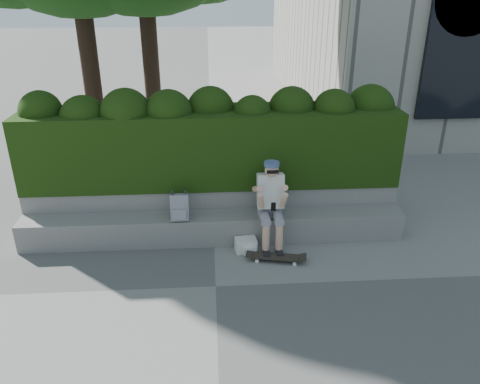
{
  "coord_description": "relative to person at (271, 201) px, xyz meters",
  "views": [
    {
      "loc": [
        -0.02,
        -5.29,
        3.79
      ],
      "look_at": [
        0.4,
        1.0,
        0.95
      ],
      "focal_mm": 35.0,
      "sensor_mm": 36.0,
      "label": 1
    }
  ],
  "objects": [
    {
      "name": "person",
      "position": [
        0.0,
        0.0,
        0.0
      ],
      "size": [
        0.4,
        0.76,
        1.38
      ],
      "color": "gray",
      "rests_on": "ground"
    },
    {
      "name": "planter_wall",
      "position": [
        -0.87,
        0.66,
        -0.38
      ],
      "size": [
        6.0,
        0.5,
        0.75
      ],
      "primitive_type": "cube",
      "color": "gray",
      "rests_on": "ground"
    },
    {
      "name": "skateboard",
      "position": [
        0.04,
        -0.49,
        -0.68
      ],
      "size": [
        0.81,
        0.36,
        0.08
      ],
      "rotation": [
        0.0,
        0.0,
        -0.21
      ],
      "color": "black",
      "rests_on": "ground"
    },
    {
      "name": "bench_ledge",
      "position": [
        -0.87,
        0.18,
        -0.53
      ],
      "size": [
        6.0,
        0.45,
        0.45
      ],
      "primitive_type": "cube",
      "color": "gray",
      "rests_on": "ground"
    },
    {
      "name": "hedge",
      "position": [
        -0.87,
        0.88,
        0.6
      ],
      "size": [
        6.0,
        1.0,
        1.2
      ],
      "primitive_type": "cube",
      "color": "black",
      "rests_on": "planter_wall"
    },
    {
      "name": "backpack_ground",
      "position": [
        -0.39,
        -0.17,
        -0.65
      ],
      "size": [
        0.34,
        0.26,
        0.21
      ],
      "primitive_type": "cube",
      "rotation": [
        0.0,
        0.0,
        0.11
      ],
      "color": "silver",
      "rests_on": "ground"
    },
    {
      "name": "backpack_plaid",
      "position": [
        -1.39,
        0.08,
        -0.1
      ],
      "size": [
        0.28,
        0.15,
        0.41
      ],
      "primitive_type": "cube",
      "rotation": [
        0.0,
        0.0,
        0.02
      ],
      "color": "#9F9EA3",
      "rests_on": "bench_ledge"
    },
    {
      "name": "ground",
      "position": [
        -0.87,
        -1.07,
        -0.75
      ],
      "size": [
        80.0,
        80.0,
        0.0
      ],
      "primitive_type": "plane",
      "color": "slate",
      "rests_on": "ground"
    }
  ]
}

